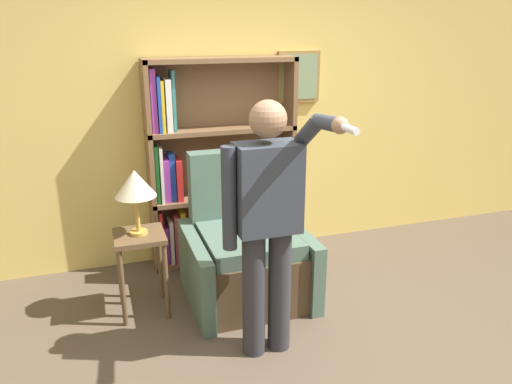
{
  "coord_description": "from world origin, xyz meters",
  "views": [
    {
      "loc": [
        -1.29,
        -2.32,
        2.09
      ],
      "look_at": [
        -0.28,
        0.74,
        1.01
      ],
      "focal_mm": 35.0,
      "sensor_mm": 36.0,
      "label": 1
    }
  ],
  "objects_px": {
    "bookcase": "(207,166)",
    "armchair": "(245,253)",
    "table_lamp": "(135,185)",
    "person_standing": "(268,217)",
    "side_table": "(140,252)"
  },
  "relations": [
    {
      "from": "side_table",
      "to": "person_standing",
      "type": "bearing_deg",
      "value": -45.96
    },
    {
      "from": "bookcase",
      "to": "person_standing",
      "type": "xyz_separation_m",
      "value": [
        0.04,
        -1.49,
        0.07
      ]
    },
    {
      "from": "bookcase",
      "to": "side_table",
      "type": "distance_m",
      "value": 1.08
    },
    {
      "from": "armchair",
      "to": "person_standing",
      "type": "height_order",
      "value": "person_standing"
    },
    {
      "from": "side_table",
      "to": "table_lamp",
      "type": "height_order",
      "value": "table_lamp"
    },
    {
      "from": "armchair",
      "to": "person_standing",
      "type": "distance_m",
      "value": 0.98
    },
    {
      "from": "bookcase",
      "to": "armchair",
      "type": "relative_size",
      "value": 1.62
    },
    {
      "from": "person_standing",
      "to": "side_table",
      "type": "xyz_separation_m",
      "value": [
        -0.73,
        0.75,
        -0.47
      ]
    },
    {
      "from": "bookcase",
      "to": "table_lamp",
      "type": "height_order",
      "value": "bookcase"
    },
    {
      "from": "bookcase",
      "to": "armchair",
      "type": "distance_m",
      "value": 0.91
    },
    {
      "from": "table_lamp",
      "to": "side_table",
      "type": "bearing_deg",
      "value": -90.0
    },
    {
      "from": "side_table",
      "to": "table_lamp",
      "type": "bearing_deg",
      "value": 90.0
    },
    {
      "from": "side_table",
      "to": "bookcase",
      "type": "bearing_deg",
      "value": 47.03
    },
    {
      "from": "side_table",
      "to": "table_lamp",
      "type": "xyz_separation_m",
      "value": [
        0.0,
        0.0,
        0.52
      ]
    },
    {
      "from": "table_lamp",
      "to": "bookcase",
      "type": "bearing_deg",
      "value": 47.03
    }
  ]
}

